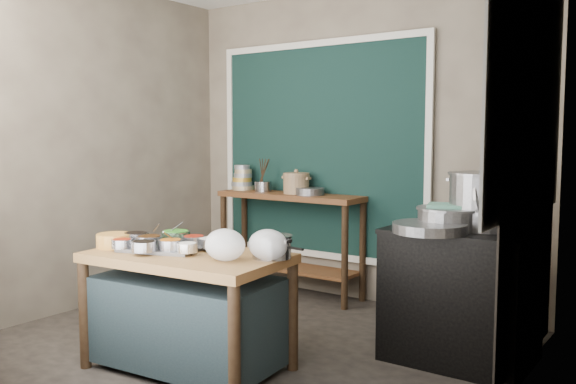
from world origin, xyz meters
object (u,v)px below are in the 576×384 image
Objects in this scene: back_counter at (290,244)px; ceramic_crock at (296,184)px; stove_block at (461,297)px; condiment_tray at (163,248)px; utensil_cup at (263,187)px; saucepan at (272,247)px; yellow_basin at (115,240)px; prep_table at (188,311)px; steamer at (450,218)px; stock_pot at (484,201)px.

ceramic_crock is (0.06, 0.01, 0.56)m from back_counter.
stove_block is 1.99m from condiment_tray.
utensil_cup reaches higher than stove_block.
back_counter is at bearing 158.98° from stove_block.
back_counter reaches higher than saucepan.
saucepan is at bearing 15.13° from condiment_tray.
yellow_basin is 2.06m from ceramic_crock.
utensil_cup is (-0.31, -0.01, 0.52)m from back_counter.
stove_block is 3.49× the size of ceramic_crock.
condiment_tray is at bearing 175.96° from prep_table.
prep_table is at bearing -139.27° from stove_block.
back_counter is at bearing 156.60° from steamer.
steamer is (1.29, 1.10, 0.58)m from prep_table.
ceramic_crock is (-0.27, 1.92, 0.28)m from condiment_tray.
yellow_basin is 1.11m from saucepan.
saucepan is 0.58× the size of steamer.
saucepan is (1.07, -1.70, 0.34)m from back_counter.
stock_pot reaches higher than steamer.
condiment_tray is at bearing -80.06° from back_counter.
ceramic_crock is at bearing 99.01° from prep_table.
ceramic_crock is at bearing 157.96° from stove_block.
back_counter reaches higher than prep_table.
back_counter is at bearing 161.69° from stock_pot.
yellow_basin is 2.44m from stock_pot.
yellow_basin is (-0.33, -0.13, 0.03)m from condiment_tray.
prep_table is 0.86× the size of back_counter.
ceramic_crock reaches higher than utensil_cup.
stock_pot reaches higher than yellow_basin.
back_counter is 2.04m from saucepan.
back_counter is 2.05m from yellow_basin.
saucepan is (0.52, 0.19, 0.44)m from prep_table.
ceramic_crock is (-0.48, 1.91, 0.66)m from prep_table.
stock_pot is at bearing -18.31° from back_counter.
back_counter reaches higher than condiment_tray.
utensil_cup is 0.37× the size of steamer.
condiment_tray reaches higher than prep_table.
condiment_tray is 3.06× the size of utensil_cup.
condiment_tray is at bearing -143.67° from stock_pot.
stock_pot is (2.01, -0.67, 0.59)m from back_counter.
utensil_cup reaches higher than saucepan.
condiment_tray is (-1.57, -1.17, 0.34)m from stove_block.
saucepan is 0.54× the size of stock_pot.
prep_table is 1.39× the size of stove_block.
stove_block is 1.89× the size of stock_pot.
back_counter is 0.61m from utensil_cup.
yellow_basin is 2.21m from steamer.
prep_table is 2.08m from ceramic_crock.
stove_block is (1.36, 1.17, 0.05)m from prep_table.
ceramic_crock reaches higher than saucepan.
ceramic_crock is at bearing 98.11° from condiment_tray.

